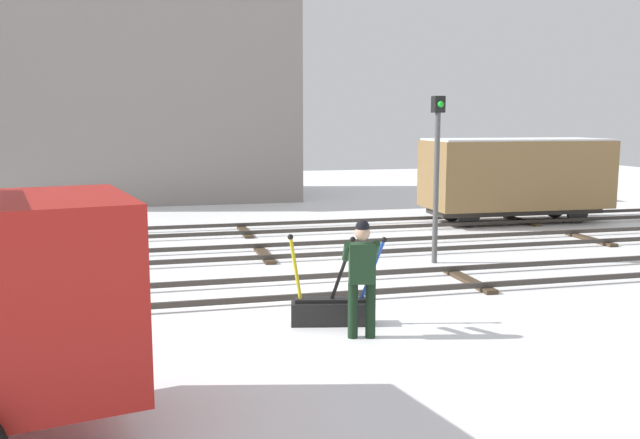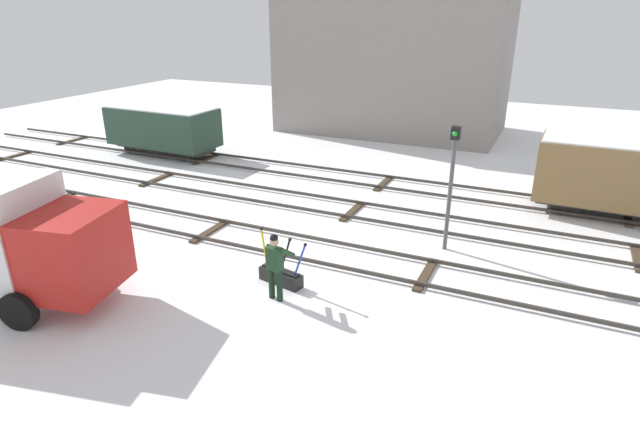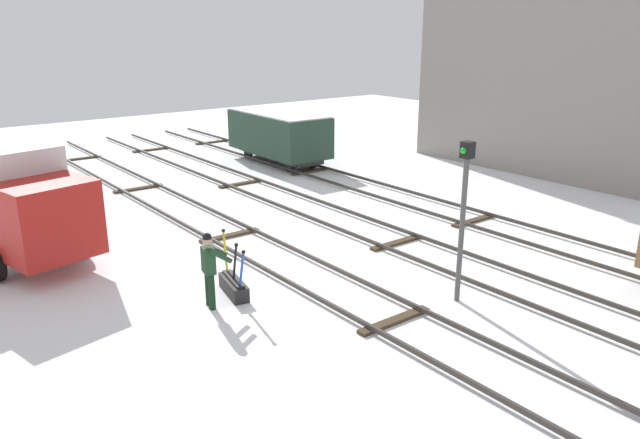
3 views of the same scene
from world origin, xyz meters
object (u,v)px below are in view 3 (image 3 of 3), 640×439
delivery_truck (2,194)px  freight_car_mid_siding (279,134)px  rail_worker (210,265)px  switch_lever_frame (234,285)px  signal_post (463,206)px

delivery_truck → freight_car_mid_siding: size_ratio=1.24×
delivery_truck → freight_car_mid_siding: delivery_truck is taller
rail_worker → delivery_truck: 7.06m
switch_lever_frame → rail_worker: (0.27, -0.73, 0.75)m
delivery_truck → signal_post: (9.62, 7.42, 0.57)m
switch_lever_frame → signal_post: bearing=60.5°
delivery_truck → signal_post: size_ratio=1.80×
signal_post → freight_car_mid_siding: bearing=161.0°
freight_car_mid_siding → switch_lever_frame: bearing=-37.1°
switch_lever_frame → freight_car_mid_siding: freight_car_mid_siding is taller
switch_lever_frame → delivery_truck: delivery_truck is taller
delivery_truck → freight_car_mid_siding: bearing=100.6°
switch_lever_frame → delivery_truck: bearing=-138.4°
switch_lever_frame → delivery_truck: 7.26m
switch_lever_frame → freight_car_mid_siding: (-11.38, 8.99, 1.09)m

